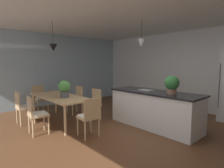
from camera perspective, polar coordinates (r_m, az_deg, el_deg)
ground_plane at (r=4.32m, az=4.93°, el=-15.58°), size 10.00×8.40×0.04m
ceiling_slab at (r=4.18m, az=5.33°, el=22.55°), size 10.00×8.40×0.12m
wall_back_kitchen at (r=6.78m, az=24.30°, el=3.73°), size 10.00×0.12×2.70m
window_wall_left_glazing at (r=7.40m, az=-18.60°, el=4.13°), size 0.06×8.40×2.70m
dining_table at (r=5.20m, az=-16.04°, el=-4.26°), size 2.10×0.85×0.72m
chair_kitchen_end at (r=4.04m, az=-7.05°, el=-9.75°), size 0.44×0.44×0.87m
chair_window_end at (r=6.52m, az=-21.51°, el=-3.98°), size 0.43×0.43×0.87m
chair_near_right at (r=4.52m, az=-22.49°, el=-8.45°), size 0.43×0.43×0.87m
chair_far_left at (r=6.02m, az=-11.14°, el=-4.49°), size 0.41×0.41×0.87m
chair_near_left at (r=5.40m, az=-25.85°, el=-6.25°), size 0.41×0.41×0.87m
chair_far_right at (r=5.24m, az=-5.84°, el=-6.00°), size 0.43×0.43×0.87m
kitchen_island at (r=4.79m, az=12.94°, el=-7.47°), size 2.32×0.85×0.91m
pendant_over_table at (r=5.17m, az=-17.75°, el=10.71°), size 0.20×0.20×0.79m
pendant_over_island_main at (r=4.96m, az=9.05°, el=12.47°), size 0.17×0.17×0.67m
potted_plant_on_island at (r=4.43m, az=18.08°, el=0.02°), size 0.33×0.33×0.42m
potted_plant_on_table at (r=4.87m, az=-14.57°, el=-1.27°), size 0.31×0.31×0.44m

